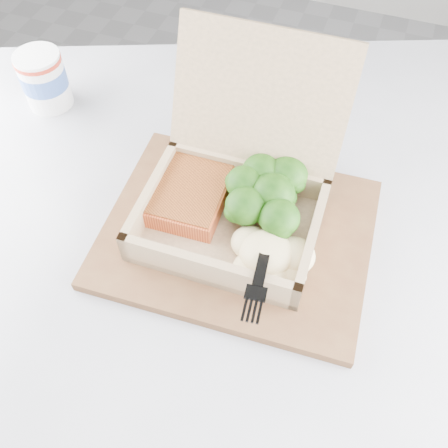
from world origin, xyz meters
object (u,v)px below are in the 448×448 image
(takeout_container, at_px, (239,182))
(paper_cup, at_px, (44,78))
(cafe_table, at_px, (218,320))
(serving_tray, at_px, (238,233))

(takeout_container, bearing_deg, paper_cup, 161.39)
(paper_cup, bearing_deg, cafe_table, -26.99)
(serving_tray, xyz_separation_m, paper_cup, (-0.34, 0.13, 0.04))
(takeout_container, bearing_deg, cafe_table, -97.00)
(serving_tray, distance_m, takeout_container, 0.06)
(takeout_container, relative_size, paper_cup, 2.77)
(cafe_table, distance_m, paper_cup, 0.43)
(serving_tray, relative_size, takeout_container, 1.36)
(serving_tray, bearing_deg, paper_cup, 158.34)
(cafe_table, bearing_deg, takeout_container, 84.40)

